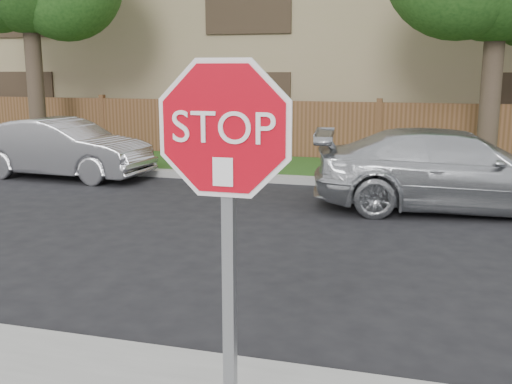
% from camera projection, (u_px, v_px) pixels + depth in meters
% --- Properties ---
extents(ground, '(90.00, 90.00, 0.00)m').
position_uv_depth(ground, '(263.00, 370.00, 4.96)').
color(ground, black).
rests_on(ground, ground).
extents(far_curb, '(70.00, 0.30, 0.15)m').
position_uv_depth(far_curb, '(364.00, 183.00, 12.62)').
color(far_curb, gray).
rests_on(far_curb, ground).
extents(grass_strip, '(70.00, 3.00, 0.12)m').
position_uv_depth(grass_strip, '(371.00, 171.00, 14.18)').
color(grass_strip, '#1E4714').
rests_on(grass_strip, ground).
extents(fence, '(70.00, 0.12, 1.60)m').
position_uv_depth(fence, '(378.00, 133.00, 15.54)').
color(fence, '#50331C').
rests_on(fence, ground).
extents(apartment_building, '(35.20, 9.20, 7.20)m').
position_uv_depth(apartment_building, '(395.00, 36.00, 20.26)').
color(apartment_building, '#91835A').
rests_on(apartment_building, ground).
extents(stop_sign, '(1.01, 0.13, 2.55)m').
position_uv_depth(stop_sign, '(226.00, 189.00, 3.14)').
color(stop_sign, gray).
rests_on(stop_sign, sidewalk_near).
extents(sedan_left, '(4.16, 1.64, 1.35)m').
position_uv_depth(sedan_left, '(63.00, 148.00, 13.59)').
color(sedan_left, '#A5A4A9').
rests_on(sedan_left, ground).
extents(sedan_right, '(5.10, 2.61, 1.42)m').
position_uv_depth(sedan_right, '(454.00, 170.00, 10.45)').
color(sedan_right, '#AFB3B7').
rests_on(sedan_right, ground).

